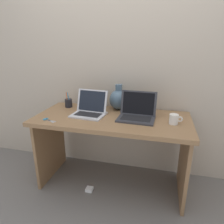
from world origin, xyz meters
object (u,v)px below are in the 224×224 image
Objects in this scene: scissors at (48,120)px; pen_cup at (69,103)px; laptop_left at (90,108)px; laptop_right at (137,112)px; coffee_mug at (174,119)px; power_brick at (89,189)px; green_vase at (119,99)px.

pen_cup is at bearing 88.00° from scissors.
laptop_left is 0.42m from scissors.
laptop_right reaches higher than scissors.
scissors is (-1.13, -0.19, -0.04)m from coffee_mug.
coffee_mug is at bearing -11.67° from laptop_right.
laptop_left is at bearing 99.87° from power_brick.
laptop_left is 0.83m from power_brick.
coffee_mug is at bearing -4.53° from laptop_left.
pen_cup reaches higher than power_brick.
laptop_left is 2.30× the size of scissors.
green_vase is at bearing 64.50° from power_brick.
coffee_mug is at bearing 9.43° from scissors.
pen_cup is at bearing 168.33° from coffee_mug.
scissors is 0.83m from power_brick.
laptop_right is at bearing 25.56° from power_brick.
coffee_mug is 1.66× the size of power_brick.
pen_cup is 2.44× the size of power_brick.
coffee_mug is (0.33, -0.07, -0.02)m from laptop_right.
green_vase reaches higher than scissors.
coffee_mug is at bearing -27.54° from green_vase.
laptop_left is 1.25× the size of green_vase.
power_brick is at bearing -169.81° from coffee_mug.
coffee_mug is 1.13m from pen_cup.
power_brick is (0.35, -0.37, -0.79)m from pen_cup.
laptop_left is 0.47m from laptop_right.
laptop_left reaches higher than pen_cup.
laptop_right is 0.34m from coffee_mug.
green_vase is 2.32× the size of coffee_mug.
green_vase is at bearing 135.45° from laptop_right.
power_brick is at bearing -80.13° from laptop_left.
laptop_left is at bearing 175.47° from coffee_mug.
laptop_left is 0.35m from pen_cup.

